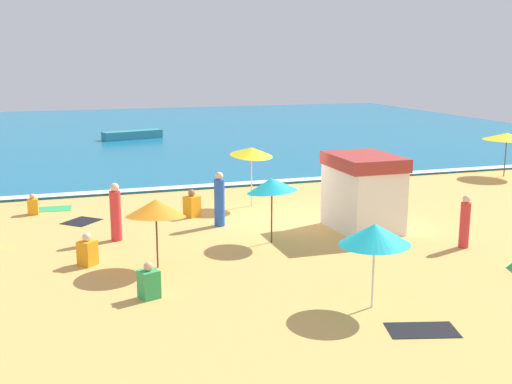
{
  "coord_description": "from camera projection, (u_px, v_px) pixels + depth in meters",
  "views": [
    {
      "loc": [
        -7.47,
        -20.22,
        5.65
      ],
      "look_at": [
        -0.56,
        1.23,
        0.8
      ],
      "focal_mm": 44.03,
      "sensor_mm": 36.0,
      "label": 1
    }
  ],
  "objects": [
    {
      "name": "ocean_water",
      "position": [
        156.0,
        131.0,
        48.29
      ],
      "size": [
        60.0,
        44.0,
        0.1
      ],
      "primitive_type": "cube",
      "color": "#146B93",
      "rests_on": "ground_plane"
    },
    {
      "name": "beachgoer_8",
      "position": [
        33.0,
        206.0,
        22.98
      ],
      "size": [
        0.37,
        0.37,
        0.77
      ],
      "color": "orange",
      "rests_on": "ground_plane"
    },
    {
      "name": "beach_umbrella_5",
      "position": [
        272.0,
        185.0,
        19.18
      ],
      "size": [
        2.26,
        2.26,
        2.12
      ],
      "color": "#4C3823",
      "rests_on": "ground_plane"
    },
    {
      "name": "beachgoer_5",
      "position": [
        149.0,
        283.0,
        14.97
      ],
      "size": [
        0.55,
        0.55,
        0.9
      ],
      "color": "green",
      "rests_on": "ground_plane"
    },
    {
      "name": "beachgoer_7",
      "position": [
        219.0,
        200.0,
        21.31
      ],
      "size": [
        0.47,
        0.47,
        1.87
      ],
      "color": "blue",
      "rests_on": "ground_plane"
    },
    {
      "name": "beach_towel_0",
      "position": [
        50.0,
        209.0,
        23.81
      ],
      "size": [
        1.6,
        1.03,
        0.01
      ],
      "color": "green",
      "rests_on": "ground_plane"
    },
    {
      "name": "beach_umbrella_6",
      "position": [
        251.0,
        152.0,
        23.92
      ],
      "size": [
        2.12,
        2.14,
        2.38
      ],
      "color": "silver",
      "rests_on": "ground_plane"
    },
    {
      "name": "ground_plane",
      "position": [
        281.0,
        220.0,
        22.25
      ],
      "size": [
        60.0,
        60.0,
        0.0
      ],
      "primitive_type": "plane",
      "color": "#E0A856"
    },
    {
      "name": "beach_towel_2",
      "position": [
        82.0,
        222.0,
        22.01
      ],
      "size": [
        1.53,
        1.54,
        0.01
      ],
      "color": "black",
      "rests_on": "ground_plane"
    },
    {
      "name": "beachgoer_6",
      "position": [
        192.0,
        205.0,
        22.66
      ],
      "size": [
        0.64,
        0.64,
        1.0
      ],
      "color": "orange",
      "rests_on": "ground_plane"
    },
    {
      "name": "beachgoer_2",
      "position": [
        87.0,
        251.0,
        17.35
      ],
      "size": [
        0.6,
        0.6,
        0.92
      ],
      "color": "orange",
      "rests_on": "ground_plane"
    },
    {
      "name": "beachgoer_0",
      "position": [
        116.0,
        213.0,
        19.61
      ],
      "size": [
        0.48,
        0.48,
        1.84
      ],
      "color": "red",
      "rests_on": "ground_plane"
    },
    {
      "name": "beach_towel_1",
      "position": [
        422.0,
        330.0,
        13.25
      ],
      "size": [
        1.63,
        1.18,
        0.01
      ],
      "color": "black",
      "rests_on": "ground_plane"
    },
    {
      "name": "beach_umbrella_3",
      "position": [
        507.0,
        136.0,
        30.02
      ],
      "size": [
        3.19,
        3.19,
        2.11
      ],
      "color": "#4C3823",
      "rests_on": "ground_plane"
    },
    {
      "name": "wave_breaker_foam",
      "position": [
        233.0,
        184.0,
        28.09
      ],
      "size": [
        57.0,
        0.7,
        0.01
      ],
      "primitive_type": "cube",
      "color": "white",
      "rests_on": "ocean_water"
    },
    {
      "name": "beach_umbrella_4",
      "position": [
        375.0,
        234.0,
        14.11
      ],
      "size": [
        2.14,
        2.14,
        2.01
      ],
      "color": "silver",
      "rests_on": "ground_plane"
    },
    {
      "name": "beachgoer_3",
      "position": [
        465.0,
        223.0,
        18.89
      ],
      "size": [
        0.35,
        0.35,
        1.62
      ],
      "color": "red",
      "rests_on": "ground_plane"
    },
    {
      "name": "beach_umbrella_0",
      "position": [
        156.0,
        208.0,
        16.87
      ],
      "size": [
        2.2,
        2.22,
        2.0
      ],
      "color": "#4C3823",
      "rests_on": "ground_plane"
    },
    {
      "name": "small_boat_0",
      "position": [
        132.0,
        135.0,
        43.48
      ],
      "size": [
        4.23,
        2.08,
        0.57
      ],
      "color": "teal",
      "rests_on": "ocean_water"
    },
    {
      "name": "lifeguard_cabana",
      "position": [
        363.0,
        192.0,
        20.78
      ],
      "size": [
        2.01,
        2.68,
        2.52
      ],
      "color": "white",
      "rests_on": "ground_plane"
    }
  ]
}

